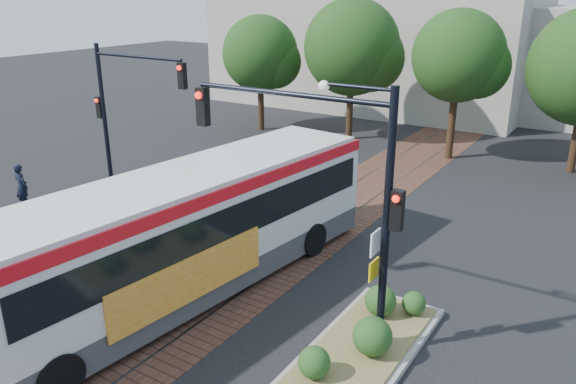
% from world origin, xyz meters
% --- Properties ---
extents(ground, '(120.00, 120.00, 0.00)m').
position_xyz_m(ground, '(0.00, 0.00, 0.00)').
color(ground, black).
rests_on(ground, ground).
extents(trackbed, '(3.60, 40.00, 0.02)m').
position_xyz_m(trackbed, '(0.00, 4.00, 0.01)').
color(trackbed, brown).
rests_on(trackbed, ground).
extents(tree_row, '(26.40, 5.60, 7.67)m').
position_xyz_m(tree_row, '(1.21, 16.42, 4.85)').
color(tree_row, '#382314').
rests_on(tree_row, ground).
extents(warehouses, '(40.00, 13.00, 8.00)m').
position_xyz_m(warehouses, '(-0.53, 28.75, 3.81)').
color(warehouses, '#ADA899').
rests_on(warehouses, ground).
extents(city_bus, '(4.22, 13.13, 3.45)m').
position_xyz_m(city_bus, '(-0.50, -1.02, 1.92)').
color(city_bus, '#424244').
rests_on(city_bus, ground).
extents(traffic_island, '(2.20, 5.20, 1.13)m').
position_xyz_m(traffic_island, '(4.82, -0.90, 0.33)').
color(traffic_island, gray).
rests_on(traffic_island, ground).
extents(signal_pole_main, '(5.49, 0.46, 6.00)m').
position_xyz_m(signal_pole_main, '(3.86, -0.81, 4.16)').
color(signal_pole_main, black).
rests_on(signal_pole_main, ground).
extents(signal_pole_left, '(4.99, 0.34, 6.00)m').
position_xyz_m(signal_pole_left, '(-8.37, 4.00, 3.86)').
color(signal_pole_left, black).
rests_on(signal_pole_left, ground).
extents(officer, '(0.68, 0.48, 1.76)m').
position_xyz_m(officer, '(-10.29, 0.38, 0.88)').
color(officer, black).
rests_on(officer, ground).
extents(parked_car, '(4.58, 3.04, 1.23)m').
position_xyz_m(parked_car, '(-3.75, 10.00, 0.62)').
color(parked_car, black).
rests_on(parked_car, ground).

